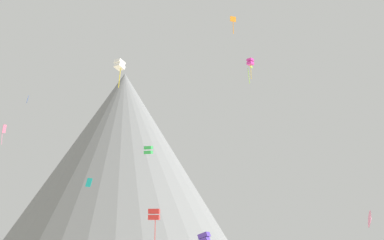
{
  "coord_description": "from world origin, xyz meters",
  "views": [
    {
      "loc": [
        -2.18,
        -33.71,
        2.89
      ],
      "look_at": [
        1.91,
        40.64,
        23.7
      ],
      "focal_mm": 48.7,
      "sensor_mm": 36.0,
      "label": 1
    }
  ],
  "objects_px": {
    "kite_teal_low": "(89,182)",
    "kite_orange_high": "(233,21)",
    "kite_red_low": "(154,215)",
    "kite_blue_high": "(28,99)",
    "kite_lime_high": "(250,66)",
    "kite_green_mid": "(148,150)",
    "kite_white_mid": "(120,65)",
    "kite_pink_low": "(370,219)",
    "kite_rainbow_mid": "(4,130)",
    "kite_magenta_high": "(250,62)",
    "rock_massif": "(119,186)",
    "kite_indigo_low": "(204,238)"
  },
  "relations": [
    {
      "from": "kite_white_mid",
      "to": "kite_blue_high",
      "type": "xyz_separation_m",
      "value": [
        -18.35,
        32.77,
        6.36
      ]
    },
    {
      "from": "kite_green_mid",
      "to": "kite_teal_low",
      "type": "height_order",
      "value": "kite_green_mid"
    },
    {
      "from": "kite_pink_low",
      "to": "kite_teal_low",
      "type": "relative_size",
      "value": 1.6
    },
    {
      "from": "rock_massif",
      "to": "kite_teal_low",
      "type": "bearing_deg",
      "value": -90.58
    },
    {
      "from": "kite_orange_high",
      "to": "kite_teal_low",
      "type": "bearing_deg",
      "value": 12.14
    },
    {
      "from": "kite_rainbow_mid",
      "to": "kite_pink_low",
      "type": "xyz_separation_m",
      "value": [
        49.45,
        -23.47,
        -15.79
      ]
    },
    {
      "from": "kite_indigo_low",
      "to": "kite_white_mid",
      "type": "relative_size",
      "value": 1.61
    },
    {
      "from": "kite_teal_low",
      "to": "kite_orange_high",
      "type": "distance_m",
      "value": 29.59
    },
    {
      "from": "rock_massif",
      "to": "kite_magenta_high",
      "type": "xyz_separation_m",
      "value": [
        21.74,
        -41.49,
        12.16
      ]
    },
    {
      "from": "kite_green_mid",
      "to": "kite_lime_high",
      "type": "height_order",
      "value": "kite_lime_high"
    },
    {
      "from": "kite_pink_low",
      "to": "kite_orange_high",
      "type": "relative_size",
      "value": 0.79
    },
    {
      "from": "kite_pink_low",
      "to": "kite_lime_high",
      "type": "bearing_deg",
      "value": 40.72
    },
    {
      "from": "kite_teal_low",
      "to": "kite_lime_high",
      "type": "distance_m",
      "value": 32.4
    },
    {
      "from": "rock_massif",
      "to": "kite_indigo_low",
      "type": "distance_m",
      "value": 47.42
    },
    {
      "from": "kite_indigo_low",
      "to": "kite_blue_high",
      "type": "xyz_separation_m",
      "value": [
        -28.59,
        17.33,
        23.84
      ]
    },
    {
      "from": "kite_rainbow_mid",
      "to": "kite_red_low",
      "type": "bearing_deg",
      "value": 124.32
    },
    {
      "from": "rock_massif",
      "to": "kite_green_mid",
      "type": "distance_m",
      "value": 58.37
    },
    {
      "from": "kite_orange_high",
      "to": "kite_magenta_high",
      "type": "relative_size",
      "value": 0.85
    },
    {
      "from": "kite_red_low",
      "to": "kite_indigo_low",
      "type": "bearing_deg",
      "value": -156.23
    },
    {
      "from": "kite_teal_low",
      "to": "kite_magenta_high",
      "type": "distance_m",
      "value": 28.5
    },
    {
      "from": "kite_green_mid",
      "to": "rock_massif",
      "type": "bearing_deg",
      "value": -65.25
    },
    {
      "from": "kite_teal_low",
      "to": "kite_pink_low",
      "type": "bearing_deg",
      "value": -139.99
    },
    {
      "from": "kite_indigo_low",
      "to": "kite_teal_low",
      "type": "bearing_deg",
      "value": -66.32
    },
    {
      "from": "kite_pink_low",
      "to": "kite_teal_low",
      "type": "distance_m",
      "value": 35.36
    },
    {
      "from": "rock_massif",
      "to": "kite_lime_high",
      "type": "xyz_separation_m",
      "value": [
        23.02,
        -33.53,
        14.8
      ]
    },
    {
      "from": "kite_green_mid",
      "to": "kite_white_mid",
      "type": "bearing_deg",
      "value": 33.16
    },
    {
      "from": "kite_red_low",
      "to": "kite_blue_high",
      "type": "height_order",
      "value": "kite_blue_high"
    },
    {
      "from": "kite_green_mid",
      "to": "kite_red_low",
      "type": "distance_m",
      "value": 13.63
    },
    {
      "from": "kite_red_low",
      "to": "kite_orange_high",
      "type": "xyz_separation_m",
      "value": [
        10.48,
        -0.44,
        26.69
      ]
    },
    {
      "from": "kite_white_mid",
      "to": "kite_pink_low",
      "type": "xyz_separation_m",
      "value": [
        28.6,
        6.31,
        -15.71
      ]
    },
    {
      "from": "kite_teal_low",
      "to": "kite_orange_high",
      "type": "xyz_separation_m",
      "value": [
        19.19,
        -3.25,
        22.29
      ]
    },
    {
      "from": "kite_indigo_low",
      "to": "kite_blue_high",
      "type": "distance_m",
      "value": 41.07
    },
    {
      "from": "kite_pink_low",
      "to": "kite_rainbow_mid",
      "type": "bearing_deg",
      "value": 77.13
    },
    {
      "from": "rock_massif",
      "to": "kite_orange_high",
      "type": "height_order",
      "value": "rock_massif"
    },
    {
      "from": "kite_pink_low",
      "to": "kite_red_low",
      "type": "relative_size",
      "value": 0.52
    },
    {
      "from": "kite_pink_low",
      "to": "kite_red_low",
      "type": "bearing_deg",
      "value": 86.61
    },
    {
      "from": "kite_blue_high",
      "to": "kite_lime_high",
      "type": "distance_m",
      "value": 37.88
    },
    {
      "from": "kite_rainbow_mid",
      "to": "kite_magenta_high",
      "type": "height_order",
      "value": "kite_magenta_high"
    },
    {
      "from": "kite_white_mid",
      "to": "kite_blue_high",
      "type": "height_order",
      "value": "kite_blue_high"
    },
    {
      "from": "kite_teal_low",
      "to": "kite_blue_high",
      "type": "relative_size",
      "value": 1.1
    },
    {
      "from": "kite_magenta_high",
      "to": "kite_lime_high",
      "type": "bearing_deg",
      "value": 126.01
    },
    {
      "from": "kite_orange_high",
      "to": "kite_lime_high",
      "type": "distance_m",
      "value": 12.99
    },
    {
      "from": "kite_rainbow_mid",
      "to": "kite_blue_high",
      "type": "distance_m",
      "value": 7.39
    },
    {
      "from": "kite_blue_high",
      "to": "kite_teal_low",
      "type": "bearing_deg",
      "value": 64.32
    },
    {
      "from": "kite_green_mid",
      "to": "kite_white_mid",
      "type": "relative_size",
      "value": 0.32
    },
    {
      "from": "kite_pink_low",
      "to": "kite_white_mid",
      "type": "bearing_deg",
      "value": 114.96
    },
    {
      "from": "kite_red_low",
      "to": "kite_orange_high",
      "type": "height_order",
      "value": "kite_orange_high"
    },
    {
      "from": "kite_red_low",
      "to": "kite_lime_high",
      "type": "height_order",
      "value": "kite_lime_high"
    },
    {
      "from": "kite_white_mid",
      "to": "kite_green_mid",
      "type": "bearing_deg",
      "value": -123.36
    },
    {
      "from": "kite_white_mid",
      "to": "kite_red_low",
      "type": "xyz_separation_m",
      "value": [
        3.8,
        13.38,
        -14.67
      ]
    }
  ]
}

